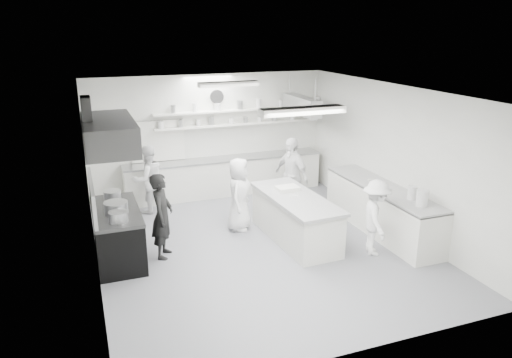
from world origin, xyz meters
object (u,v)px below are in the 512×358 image
object	(u,v)px
right_counter	(381,210)
cook_back	(148,179)
stove	(118,236)
cook_stove	(162,216)
back_counter	(225,176)
prep_island	(295,219)

from	to	relation	value
right_counter	cook_back	xyz separation A→B (m)	(-4.35, 2.78, 0.32)
stove	cook_stove	bearing A→B (deg)	-13.94
cook_back	back_counter	bearing A→B (deg)	179.77
cook_stove	cook_back	size ratio (longest dim) A/B	1.02
prep_island	cook_stove	bearing A→B (deg)	173.50
stove	right_counter	distance (m)	5.28
cook_stove	cook_back	world-z (taller)	cook_stove
right_counter	prep_island	xyz separation A→B (m)	(-1.85, 0.24, -0.04)
stove	cook_back	distance (m)	2.38
stove	back_counter	xyz separation A→B (m)	(2.90, 2.80, 0.01)
prep_island	cook_stove	size ratio (longest dim) A/B	1.45
back_counter	cook_back	size ratio (longest dim) A/B	3.17
right_counter	prep_island	size ratio (longest dim) A/B	1.42
cook_stove	cook_back	bearing A→B (deg)	20.06
back_counter	prep_island	distance (m)	3.20
cook_stove	stove	bearing A→B (deg)	98.61
back_counter	right_counter	size ratio (longest dim) A/B	1.52
stove	prep_island	world-z (taller)	stove
right_counter	cook_back	distance (m)	5.17
back_counter	right_counter	world-z (taller)	right_counter
right_counter	cook_back	world-z (taller)	cook_back
cook_back	right_counter	bearing A→B (deg)	129.94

